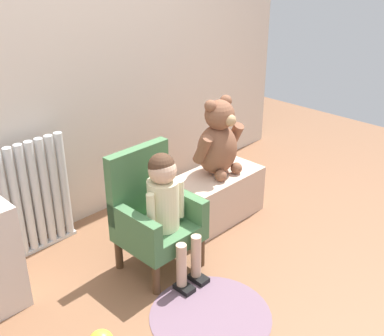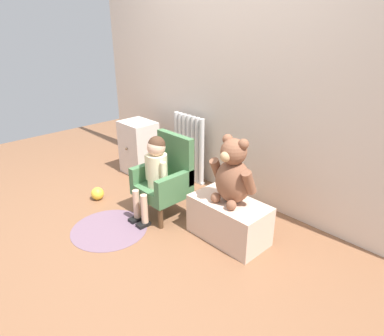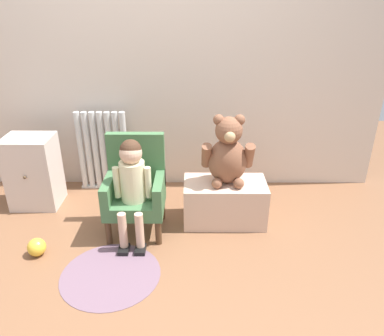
% 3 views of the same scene
% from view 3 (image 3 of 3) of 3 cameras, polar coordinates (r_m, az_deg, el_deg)
% --- Properties ---
extents(ground_plane, '(6.00, 6.00, 0.00)m').
position_cam_3_polar(ground_plane, '(2.44, -8.15, -15.20)').
color(ground_plane, brown).
extents(back_wall, '(3.80, 0.05, 2.40)m').
position_cam_3_polar(back_wall, '(3.09, -6.36, 18.22)').
color(back_wall, beige).
rests_on(back_wall, ground_plane).
extents(radiator, '(0.43, 0.05, 0.69)m').
position_cam_3_polar(radiator, '(3.27, -13.40, 2.45)').
color(radiator, silver).
rests_on(radiator, ground_plane).
extents(small_dresser, '(0.37, 0.32, 0.58)m').
position_cam_3_polar(small_dresser, '(3.20, -23.00, -0.51)').
color(small_dresser, beige).
rests_on(small_dresser, ground_plane).
extents(child_armchair, '(0.40, 0.38, 0.69)m').
position_cam_3_polar(child_armchair, '(2.66, -8.59, -2.96)').
color(child_armchair, '#436F44').
rests_on(child_armchair, ground_plane).
extents(child_figure, '(0.25, 0.35, 0.72)m').
position_cam_3_polar(child_figure, '(2.50, -9.15, -1.36)').
color(child_figure, beige).
rests_on(child_figure, ground_plane).
extents(low_bench, '(0.60, 0.33, 0.32)m').
position_cam_3_polar(low_bench, '(2.80, 4.98, -5.14)').
color(low_bench, beige).
rests_on(low_bench, ground_plane).
extents(large_teddy_bear, '(0.37, 0.26, 0.51)m').
position_cam_3_polar(large_teddy_bear, '(2.64, 5.47, 2.17)').
color(large_teddy_bear, brown).
rests_on(large_teddy_bear, low_bench).
extents(floor_rug, '(0.61, 0.61, 0.01)m').
position_cam_3_polar(floor_rug, '(2.44, -12.29, -15.56)').
color(floor_rug, '#715666').
rests_on(floor_rug, ground_plane).
extents(toy_ball, '(0.12, 0.12, 0.12)m').
position_cam_3_polar(toy_ball, '(2.70, -22.59, -11.07)').
color(toy_ball, yellow).
rests_on(toy_ball, ground_plane).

